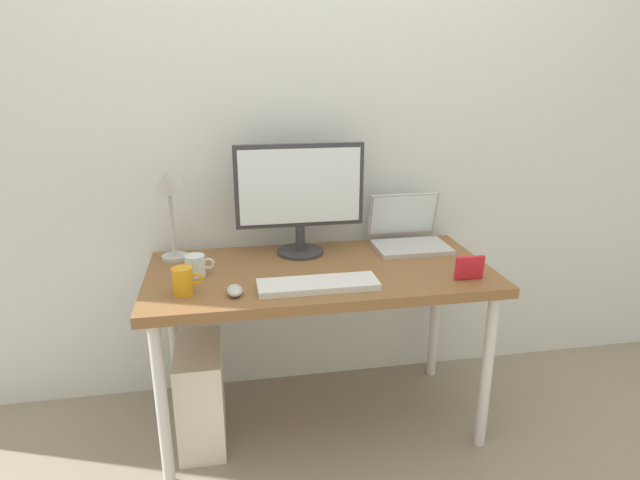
{
  "coord_description": "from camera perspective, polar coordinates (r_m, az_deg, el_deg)",
  "views": [
    {
      "loc": [
        -0.36,
        -1.96,
        1.48
      ],
      "look_at": [
        0.0,
        0.0,
        0.83
      ],
      "focal_mm": 30.03,
      "sensor_mm": 36.0,
      "label": 1
    }
  ],
  "objects": [
    {
      "name": "ground_plane",
      "position": [
        2.48,
        0.0,
        -18.6
      ],
      "size": [
        6.0,
        6.0,
        0.0
      ],
      "primitive_type": "plane",
      "color": "gray"
    },
    {
      "name": "back_wall",
      "position": [
        2.38,
        -1.73,
        13.7
      ],
      "size": [
        4.4,
        0.04,
        2.6
      ],
      "primitive_type": "cube",
      "color": "silver",
      "rests_on": "ground_plane"
    },
    {
      "name": "desk",
      "position": [
        2.16,
        0.0,
        -4.69
      ],
      "size": [
        1.36,
        0.66,
        0.71
      ],
      "color": "brown",
      "rests_on": "ground_plane"
    },
    {
      "name": "monitor",
      "position": [
        2.23,
        -2.18,
        5.07
      ],
      "size": [
        0.54,
        0.2,
        0.47
      ],
      "color": "#333338",
      "rests_on": "desk"
    },
    {
      "name": "laptop",
      "position": [
        2.42,
        9.33,
        0.71
      ],
      "size": [
        0.32,
        0.28,
        0.23
      ],
      "color": "#B2B2B7",
      "rests_on": "desk"
    },
    {
      "name": "desk_lamp",
      "position": [
        2.22,
        -15.85,
        4.84
      ],
      "size": [
        0.11,
        0.16,
        0.41
      ],
      "color": "#B2B2B7",
      "rests_on": "desk"
    },
    {
      "name": "keyboard",
      "position": [
        1.95,
        -0.21,
        -4.77
      ],
      "size": [
        0.44,
        0.14,
        0.02
      ],
      "primitive_type": "cube",
      "color": "silver",
      "rests_on": "desk"
    },
    {
      "name": "mouse",
      "position": [
        1.91,
        -9.07,
        -5.33
      ],
      "size": [
        0.06,
        0.09,
        0.03
      ],
      "primitive_type": "ellipsoid",
      "color": "#B2B2B7",
      "rests_on": "desk"
    },
    {
      "name": "coffee_mug",
      "position": [
        1.95,
        -14.37,
        -4.24
      ],
      "size": [
        0.11,
        0.07,
        0.1
      ],
      "color": "orange",
      "rests_on": "desk"
    },
    {
      "name": "glass_cup",
      "position": [
        2.11,
        -13.11,
        -2.65
      ],
      "size": [
        0.11,
        0.08,
        0.08
      ],
      "color": "silver",
      "rests_on": "desk"
    },
    {
      "name": "photo_frame",
      "position": [
        2.09,
        15.63,
        -2.84
      ],
      "size": [
        0.11,
        0.02,
        0.09
      ],
      "primitive_type": "cube",
      "rotation": [
        0.08,
        0.0,
        0.0
      ],
      "color": "red",
      "rests_on": "desk"
    },
    {
      "name": "computer_tower",
      "position": [
        2.32,
        -12.57,
        -15.67
      ],
      "size": [
        0.18,
        0.36,
        0.42
      ],
      "primitive_type": "cube",
      "color": "silver",
      "rests_on": "ground_plane"
    }
  ]
}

